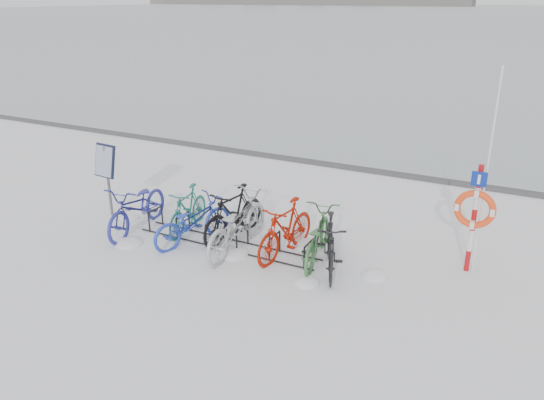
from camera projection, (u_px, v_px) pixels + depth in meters
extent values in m
plane|color=white|center=(227.00, 245.00, 10.74)|extent=(900.00, 900.00, 0.00)
cube|color=#9AA6AE|center=(537.00, 14.00, 139.32)|extent=(400.00, 298.00, 0.02)
cube|color=#3F3F42|center=(332.00, 165.00, 15.62)|extent=(400.00, 0.25, 0.10)
cylinder|color=black|center=(149.00, 222.00, 11.24)|extent=(0.04, 0.04, 0.44)
cylinder|color=black|center=(162.00, 215.00, 11.61)|extent=(0.04, 0.04, 0.44)
cylinder|color=black|center=(155.00, 209.00, 11.35)|extent=(0.04, 0.44, 0.04)
cylinder|color=black|center=(177.00, 229.00, 10.94)|extent=(0.04, 0.04, 0.44)
cylinder|color=black|center=(189.00, 221.00, 11.30)|extent=(0.04, 0.04, 0.44)
cylinder|color=black|center=(182.00, 215.00, 11.04)|extent=(0.04, 0.44, 0.04)
cylinder|color=black|center=(206.00, 236.00, 10.63)|extent=(0.04, 0.04, 0.44)
cylinder|color=black|center=(218.00, 228.00, 11.00)|extent=(0.04, 0.04, 0.44)
cylinder|color=black|center=(211.00, 222.00, 10.73)|extent=(0.04, 0.44, 0.04)
cylinder|color=black|center=(237.00, 243.00, 10.32)|extent=(0.04, 0.04, 0.44)
cylinder|color=black|center=(248.00, 234.00, 10.69)|extent=(0.04, 0.04, 0.44)
cylinder|color=black|center=(242.00, 228.00, 10.43)|extent=(0.04, 0.44, 0.04)
cylinder|color=black|center=(269.00, 250.00, 10.02)|extent=(0.04, 0.04, 0.44)
cylinder|color=black|center=(280.00, 241.00, 10.38)|extent=(0.04, 0.04, 0.44)
cylinder|color=black|center=(275.00, 235.00, 10.12)|extent=(0.04, 0.44, 0.04)
cylinder|color=black|center=(304.00, 258.00, 9.71)|extent=(0.04, 0.04, 0.44)
cylinder|color=black|center=(314.00, 249.00, 10.08)|extent=(0.04, 0.04, 0.44)
cylinder|color=black|center=(309.00, 243.00, 9.81)|extent=(0.04, 0.44, 0.04)
cylinder|color=black|center=(221.00, 248.00, 10.55)|extent=(4.00, 0.03, 0.03)
cylinder|color=black|center=(233.00, 240.00, 10.91)|extent=(4.00, 0.03, 0.03)
cylinder|color=#595B5E|center=(108.00, 182.00, 11.91)|extent=(0.06, 0.06, 1.62)
cube|color=black|center=(105.00, 161.00, 11.71)|extent=(0.58, 0.26, 0.74)
cube|color=#8C99AD|center=(104.00, 161.00, 11.67)|extent=(0.52, 0.19, 0.66)
cylinder|color=#AA0D11|center=(467.00, 260.00, 9.67)|extent=(0.09, 0.09, 0.41)
cylinder|color=silver|center=(470.00, 240.00, 9.53)|extent=(0.09, 0.09, 0.41)
cylinder|color=#AA0D11|center=(474.00, 220.00, 9.38)|extent=(0.09, 0.09, 0.41)
cylinder|color=silver|center=(477.00, 198.00, 9.23)|extent=(0.09, 0.09, 0.41)
cylinder|color=#AA0D11|center=(480.00, 176.00, 9.09)|extent=(0.09, 0.09, 0.41)
torus|color=#ED4216|center=(475.00, 209.00, 9.22)|extent=(0.71, 0.12, 0.71)
cube|color=navy|center=(479.00, 179.00, 9.03)|extent=(0.26, 0.03, 0.26)
cylinder|color=silver|center=(486.00, 175.00, 9.08)|extent=(0.03, 0.03, 3.69)
cube|color=#4E4E4E|center=(293.00, 1.00, 276.92)|extent=(180.00, 12.00, 3.50)
imported|color=navy|center=(138.00, 205.00, 11.25)|extent=(1.01, 2.20, 1.11)
imported|color=#186958|center=(188.00, 208.00, 11.27)|extent=(0.68, 1.70, 0.99)
imported|color=#233DB9|center=(193.00, 220.00, 10.71)|extent=(1.24, 1.98, 0.98)
imported|color=black|center=(234.00, 212.00, 10.88)|extent=(0.80, 1.93, 1.13)
imported|color=#A4A8AC|center=(237.00, 222.00, 10.36)|extent=(0.82, 2.25, 1.17)
imported|color=#A41605|center=(286.00, 228.00, 10.16)|extent=(0.77, 1.91, 1.12)
imported|color=#356B38|center=(317.00, 235.00, 9.99)|extent=(1.00, 2.00, 1.00)
imported|color=black|center=(330.00, 243.00, 9.59)|extent=(1.14, 1.81, 1.05)
ellipsoid|color=white|center=(270.00, 239.00, 10.97)|extent=(0.41, 0.41, 0.14)
ellipsoid|color=white|center=(375.00, 276.00, 9.55)|extent=(0.50, 0.50, 0.17)
ellipsoid|color=white|center=(131.00, 219.00, 12.00)|extent=(0.42, 0.42, 0.15)
ellipsoid|color=white|center=(307.00, 282.00, 9.33)|extent=(0.46, 0.46, 0.16)
ellipsoid|color=white|center=(233.00, 254.00, 10.36)|extent=(0.64, 0.64, 0.22)
ellipsoid|color=white|center=(306.00, 245.00, 10.72)|extent=(0.55, 0.55, 0.19)
ellipsoid|color=white|center=(129.00, 244.00, 10.78)|extent=(0.57, 0.57, 0.20)
ellipsoid|color=white|center=(203.00, 226.00, 11.64)|extent=(0.43, 0.43, 0.15)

